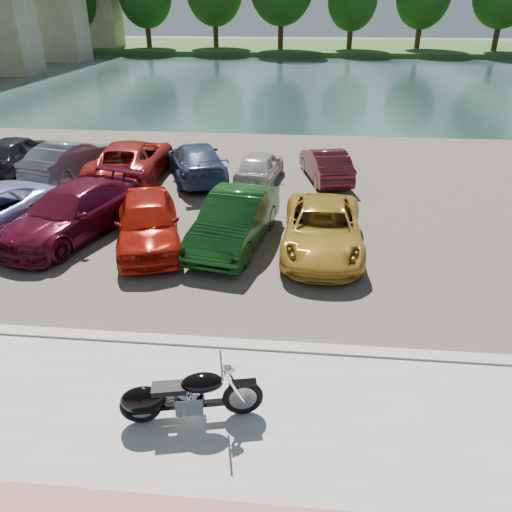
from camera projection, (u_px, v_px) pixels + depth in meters
The scene contains 17 objects.
ground at pixel (247, 425), 8.24m from camera, with size 200.00×200.00×0.00m, color #595447.
promenade at pixel (239, 474), 7.33m from camera, with size 60.00×6.00×0.10m, color #9C9992.
kerb at pixel (258, 347), 9.98m from camera, with size 60.00×0.30×0.14m, color #9C9992.
parking_lot at pixel (282, 195), 17.97m from camera, with size 60.00×18.00×0.04m, color #423B35.
river at pixel (299, 81), 43.67m from camera, with size 120.00×40.00×0.00m, color #1B3130.
far_bank at pixel (304, 47), 71.87m from camera, with size 120.00×24.00×0.60m, color #234117.
motorcycle at pixel (178, 397), 8.03m from camera, with size 2.30×0.88×1.05m.
car_3 at pixel (73, 212), 14.52m from camera, with size 2.02×4.97×1.44m, color #530B1F.
car_4 at pixel (148, 222), 13.89m from camera, with size 1.71×4.24×1.45m, color #A7160B.
car_5 at pixel (235, 220), 14.00m from camera, with size 1.55×4.44×1.46m, color #103C12.
car_6 at pixel (322, 229), 13.65m from camera, with size 2.13×4.62×1.28m, color gold.
car_8 at pixel (17, 153), 20.20m from camera, with size 1.70×4.22×1.44m, color black.
car_9 at pixel (71, 159), 19.49m from camera, with size 1.49×4.26×1.40m, color slate.
car_10 at pixel (131, 160), 19.24m from camera, with size 2.49×5.39×1.50m, color #A21E1B.
car_11 at pixel (196, 161), 19.33m from camera, with size 1.90×4.68×1.36m, color #324262.
car_12 at pixel (260, 166), 18.94m from camera, with size 1.44×3.57×1.22m, color #B8B7B3.
car_13 at pixel (326, 164), 19.16m from camera, with size 1.30×3.72×1.23m, color #51151A.
Camera 1 is at (0.74, -6.01, 6.25)m, focal length 35.00 mm.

